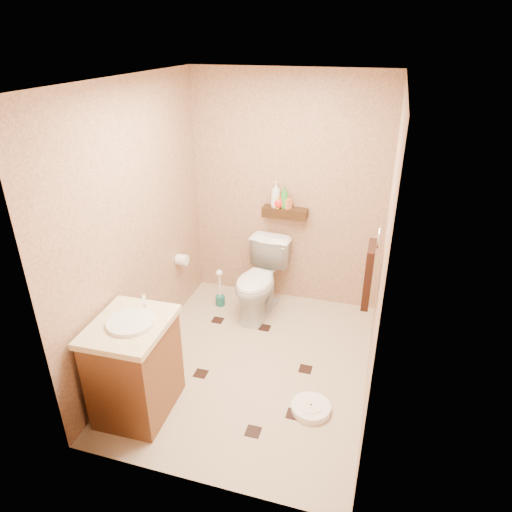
% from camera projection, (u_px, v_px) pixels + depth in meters
% --- Properties ---
extents(ground, '(2.50, 2.50, 0.00)m').
position_uv_depth(ground, '(252.00, 364.00, 4.10)').
color(ground, '#BFA98C').
rests_on(ground, ground).
extents(wall_back, '(2.00, 0.04, 2.40)m').
position_uv_depth(wall_back, '(287.00, 193.00, 4.64)').
color(wall_back, tan).
rests_on(wall_back, ground).
extents(wall_front, '(2.00, 0.04, 2.40)m').
position_uv_depth(wall_front, '(186.00, 334.00, 2.49)').
color(wall_front, tan).
rests_on(wall_front, ground).
extents(wall_left, '(0.04, 2.50, 2.40)m').
position_uv_depth(wall_left, '(138.00, 228.00, 3.82)').
color(wall_left, tan).
rests_on(wall_left, ground).
extents(wall_right, '(0.04, 2.50, 2.40)m').
position_uv_depth(wall_right, '(383.00, 258.00, 3.32)').
color(wall_right, tan).
rests_on(wall_right, ground).
extents(ceiling, '(2.00, 2.50, 0.02)m').
position_uv_depth(ceiling, '(251.00, 79.00, 3.03)').
color(ceiling, white).
rests_on(ceiling, wall_back).
extents(wall_shelf, '(0.46, 0.14, 0.10)m').
position_uv_depth(wall_shelf, '(285.00, 213.00, 4.65)').
color(wall_shelf, '#3E2911').
rests_on(wall_shelf, wall_back).
extents(floor_accents, '(1.13, 1.41, 0.01)m').
position_uv_depth(floor_accents, '(254.00, 368.00, 4.04)').
color(floor_accents, black).
rests_on(floor_accents, ground).
extents(toilet, '(0.51, 0.79, 0.77)m').
position_uv_depth(toilet, '(260.00, 280.00, 4.69)').
color(toilet, white).
rests_on(toilet, ground).
extents(vanity, '(0.56, 0.67, 0.93)m').
position_uv_depth(vanity, '(135.00, 366.00, 3.45)').
color(vanity, brown).
rests_on(vanity, ground).
extents(bathroom_scale, '(0.34, 0.34, 0.06)m').
position_uv_depth(bathroom_scale, '(311.00, 408.00, 3.58)').
color(bathroom_scale, white).
rests_on(bathroom_scale, ground).
extents(toilet_brush, '(0.10, 0.10, 0.43)m').
position_uv_depth(toilet_brush, '(220.00, 293.00, 4.91)').
color(toilet_brush, '#186358').
rests_on(toilet_brush, ground).
extents(towel_ring, '(0.12, 0.30, 0.76)m').
position_uv_depth(towel_ring, '(369.00, 272.00, 3.66)').
color(towel_ring, silver).
rests_on(towel_ring, wall_right).
extents(toilet_paper, '(0.12, 0.11, 0.12)m').
position_uv_depth(toilet_paper, '(182.00, 260.00, 4.63)').
color(toilet_paper, white).
rests_on(toilet_paper, wall_left).
extents(bottle_a, '(0.13, 0.13, 0.26)m').
position_uv_depth(bottle_a, '(276.00, 195.00, 4.60)').
color(bottle_a, white).
rests_on(bottle_a, wall_shelf).
extents(bottle_b, '(0.10, 0.10, 0.18)m').
position_uv_depth(bottle_b, '(277.00, 199.00, 4.61)').
color(bottle_b, gold).
rests_on(bottle_b, wall_shelf).
extents(bottle_c, '(0.17, 0.17, 0.16)m').
position_uv_depth(bottle_c, '(279.00, 200.00, 4.61)').
color(bottle_c, red).
rests_on(bottle_c, wall_shelf).
extents(bottle_d, '(0.12, 0.12, 0.23)m').
position_uv_depth(bottle_d, '(284.00, 197.00, 4.58)').
color(bottle_d, green).
rests_on(bottle_d, wall_shelf).
extents(bottle_e, '(0.10, 0.10, 0.16)m').
position_uv_depth(bottle_e, '(287.00, 201.00, 4.59)').
color(bottle_e, '#E3744B').
rests_on(bottle_e, wall_shelf).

